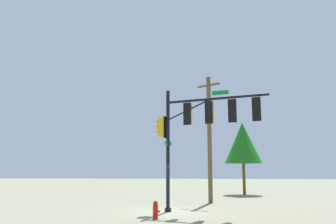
% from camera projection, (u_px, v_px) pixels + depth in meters
% --- Properties ---
extents(ground_plane, '(120.00, 120.00, 0.00)m').
position_uv_depth(ground_plane, '(168.00, 212.00, 18.66)').
color(ground_plane, gray).
extents(signal_pole_assembly, '(5.97, 2.38, 6.69)m').
position_uv_depth(signal_pole_assembly, '(200.00, 122.00, 18.67)').
color(signal_pole_assembly, black).
rests_on(signal_pole_assembly, ground_plane).
extents(utility_pole, '(1.56, 1.10, 8.78)m').
position_uv_depth(utility_pole, '(209.00, 137.00, 24.10)').
color(utility_pole, brown).
rests_on(utility_pole, ground_plane).
extents(fire_hydrant, '(0.33, 0.24, 0.83)m').
position_uv_depth(fire_hydrant, '(155.00, 210.00, 15.96)').
color(fire_hydrant, red).
rests_on(fire_hydrant, ground_plane).
extents(tree_near, '(3.34, 3.34, 6.47)m').
position_uv_depth(tree_near, '(243.00, 143.00, 31.42)').
color(tree_near, brown).
rests_on(tree_near, ground_plane).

